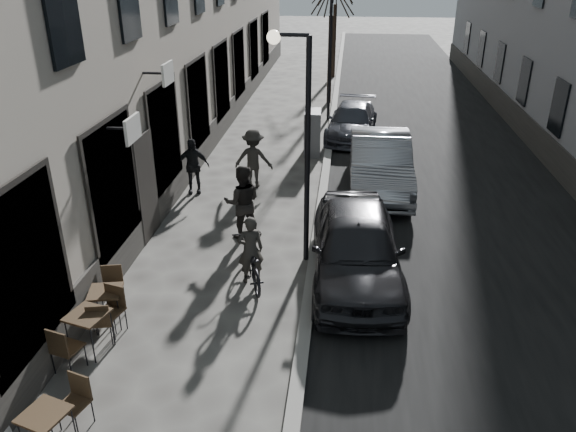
% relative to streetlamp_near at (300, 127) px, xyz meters
% --- Properties ---
extents(road, '(7.30, 60.00, 0.00)m').
position_rel_streetlamp_near_xyz_m(road, '(4.02, 10.00, -3.16)').
color(road, black).
rests_on(road, ground).
extents(kerb, '(0.25, 60.00, 0.12)m').
position_rel_streetlamp_near_xyz_m(kerb, '(0.37, 10.00, -3.10)').
color(kerb, gray).
rests_on(kerb, ground).
extents(streetlamp_near, '(0.90, 0.28, 5.09)m').
position_rel_streetlamp_near_xyz_m(streetlamp_near, '(0.00, 0.00, 0.00)').
color(streetlamp_near, black).
rests_on(streetlamp_near, ground).
extents(streetlamp_far, '(0.90, 0.28, 5.09)m').
position_rel_streetlamp_near_xyz_m(streetlamp_far, '(0.00, 12.00, 0.00)').
color(streetlamp_far, black).
rests_on(streetlamp_far, ground).
extents(bistro_set_a, '(0.80, 1.48, 0.84)m').
position_rel_streetlamp_near_xyz_m(bistro_set_a, '(-3.00, -5.93, -2.73)').
color(bistro_set_a, '#322316').
rests_on(bistro_set_a, ground).
extents(bistro_set_b, '(0.83, 1.61, 0.92)m').
position_rel_streetlamp_near_xyz_m(bistro_set_b, '(-3.36, -3.70, -2.69)').
color(bistro_set_b, '#322316').
rests_on(bistro_set_b, ground).
extents(bistro_set_c, '(0.71, 1.52, 0.87)m').
position_rel_streetlamp_near_xyz_m(bistro_set_c, '(-3.38, -2.89, -2.71)').
color(bistro_set_c, '#322316').
rests_on(bistro_set_c, ground).
extents(utility_cabinet, '(0.62, 1.05, 1.54)m').
position_rel_streetlamp_near_xyz_m(utility_cabinet, '(-0.20, 7.49, -2.39)').
color(utility_cabinet, slate).
rests_on(utility_cabinet, ground).
extents(bicycle, '(1.20, 1.90, 0.94)m').
position_rel_streetlamp_near_xyz_m(bicycle, '(-0.92, -1.10, -2.69)').
color(bicycle, black).
rests_on(bicycle, ground).
extents(cyclist_rider, '(0.65, 0.54, 1.54)m').
position_rel_streetlamp_near_xyz_m(cyclist_rider, '(-0.92, -1.10, -2.39)').
color(cyclist_rider, '#2B2925').
rests_on(cyclist_rider, ground).
extents(pedestrian_near, '(1.03, 0.87, 1.89)m').
position_rel_streetlamp_near_xyz_m(pedestrian_near, '(-1.46, 0.93, -2.22)').
color(pedestrian_near, black).
rests_on(pedestrian_near, ground).
extents(pedestrian_mid, '(1.16, 0.69, 1.78)m').
position_rel_streetlamp_near_xyz_m(pedestrian_mid, '(-1.74, 4.27, -2.27)').
color(pedestrian_mid, '#292724').
rests_on(pedestrian_mid, ground).
extents(pedestrian_far, '(1.02, 0.57, 1.65)m').
position_rel_streetlamp_near_xyz_m(pedestrian_far, '(-3.43, 3.61, -2.33)').
color(pedestrian_far, black).
rests_on(pedestrian_far, ground).
extents(car_near, '(2.13, 4.78, 1.60)m').
position_rel_streetlamp_near_xyz_m(car_near, '(1.30, -0.78, -2.36)').
color(car_near, black).
rests_on(car_near, ground).
extents(car_mid, '(1.77, 4.96, 1.63)m').
position_rel_streetlamp_near_xyz_m(car_mid, '(2.00, 4.53, -2.35)').
color(car_mid, '#97999F').
rests_on(car_mid, ground).
extents(car_far, '(2.15, 4.39, 1.23)m').
position_rel_streetlamp_near_xyz_m(car_far, '(1.17, 9.62, -2.55)').
color(car_far, '#3A3C45').
rests_on(car_far, ground).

